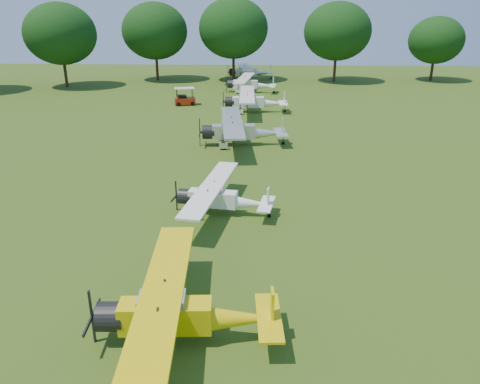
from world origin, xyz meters
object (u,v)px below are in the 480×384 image
at_px(aircraft_3, 220,197).
at_px(aircraft_2, 180,311).
at_px(aircraft_5, 253,100).
at_px(aircraft_7, 249,71).
at_px(aircraft_4, 240,129).
at_px(aircraft_6, 249,83).
at_px(golf_cart, 184,99).

bearing_deg(aircraft_3, aircraft_2, -83.65).
bearing_deg(aircraft_5, aircraft_2, -94.21).
bearing_deg(aircraft_2, aircraft_7, 85.94).
bearing_deg(aircraft_4, aircraft_2, -97.62).
relative_size(aircraft_2, aircraft_4, 0.88).
xyz_separation_m(aircraft_4, aircraft_6, (-0.14, 27.60, -0.08)).
distance_m(aircraft_2, aircraft_7, 66.69).
distance_m(aircraft_2, golf_cart, 44.14).
height_order(aircraft_4, aircraft_7, aircraft_7).
xyz_separation_m(aircraft_5, aircraft_7, (-1.38, 26.96, 0.05)).
bearing_deg(aircraft_2, aircraft_5, 83.86).
bearing_deg(aircraft_6, aircraft_4, -84.15).
bearing_deg(aircraft_2, aircraft_3, 84.07).
distance_m(aircraft_6, aircraft_7, 13.40).
height_order(aircraft_5, aircraft_6, aircraft_5).
distance_m(aircraft_6, golf_cart, 12.35).
xyz_separation_m(aircraft_6, golf_cart, (-7.60, -9.71, -0.62)).
bearing_deg(aircraft_7, aircraft_4, -96.34).
bearing_deg(golf_cart, aircraft_6, 37.73).
bearing_deg(aircraft_4, aircraft_6, 84.41).
relative_size(aircraft_4, aircraft_7, 0.99).
bearing_deg(aircraft_5, aircraft_4, -95.07).
distance_m(aircraft_3, aircraft_5, 28.65).
relative_size(aircraft_6, golf_cart, 4.22).
relative_size(aircraft_3, golf_cart, 3.38).
height_order(aircraft_4, aircraft_5, aircraft_4).
bearing_deg(aircraft_2, aircraft_4, 84.33).
relative_size(aircraft_7, golf_cart, 4.52).
xyz_separation_m(aircraft_5, golf_cart, (-8.49, 3.86, -0.66)).
height_order(aircraft_4, golf_cart, aircraft_4).
distance_m(aircraft_2, aircraft_5, 39.75).
height_order(aircraft_3, aircraft_7, aircraft_7).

